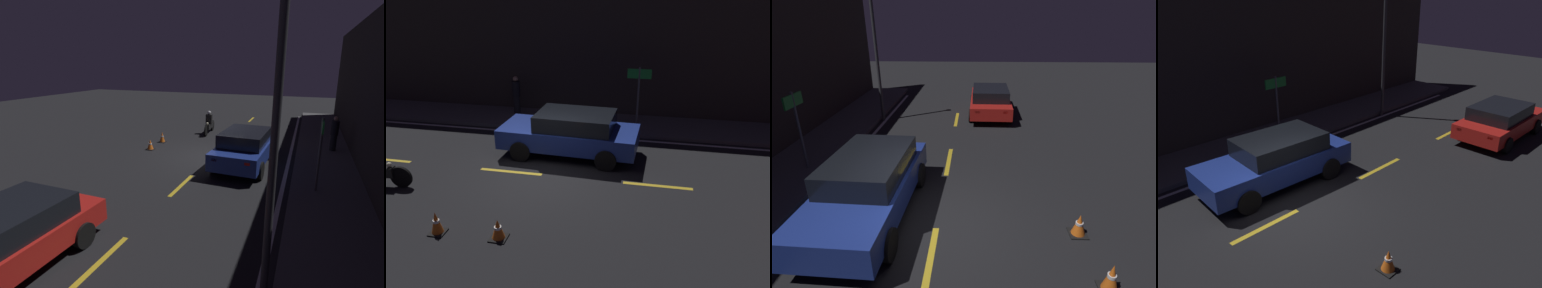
{
  "view_description": "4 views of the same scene",
  "coord_description": "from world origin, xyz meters",
  "views": [
    {
      "loc": [
        12.48,
        3.86,
        4.16
      ],
      "look_at": [
        1.28,
        -0.46,
        0.9
      ],
      "focal_mm": 28.0,
      "sensor_mm": 36.0,
      "label": 1
    },
    {
      "loc": [
        3.11,
        -9.78,
        5.41
      ],
      "look_at": [
        1.1,
        0.21,
        1.03
      ],
      "focal_mm": 35.0,
      "sensor_mm": 36.0,
      "label": 2
    },
    {
      "loc": [
        -5.57,
        -0.85,
        4.5
      ],
      "look_at": [
        2.33,
        -0.56,
        1.14
      ],
      "focal_mm": 28.0,
      "sensor_mm": 36.0,
      "label": 3
    },
    {
      "loc": [
        -5.19,
        -7.01,
        5.68
      ],
      "look_at": [
        2.65,
        0.58,
        0.97
      ],
      "focal_mm": 35.0,
      "sensor_mm": 36.0,
      "label": 4
    }
  ],
  "objects": [
    {
      "name": "traffic_cone_mid",
      "position": [
        -0.08,
        -3.21,
        0.25
      ],
      "size": [
        0.4,
        0.4,
        0.51
      ],
      "color": "black",
      "rests_on": "ground"
    },
    {
      "name": "lane_dash_c",
      "position": [
        -1.0,
        0.0,
        0.0
      ],
      "size": [
        2.0,
        0.14,
        0.01
      ],
      "color": "gold",
      "rests_on": "ground"
    },
    {
      "name": "taxi_red",
      "position": [
        8.94,
        -1.61,
        0.73
      ],
      "size": [
        4.4,
        2.06,
        1.36
      ],
      "rotation": [
        0.0,
        0.0,
        -0.02
      ],
      "color": "red",
      "rests_on": "ground"
    },
    {
      "name": "shop_sign",
      "position": [
        2.63,
        4.37,
        1.83
      ],
      "size": [
        0.9,
        0.08,
        2.4
      ],
      "color": "#4C4C51",
      "rests_on": "raised_curb"
    },
    {
      "name": "lane_dash_e",
      "position": [
        8.0,
        0.0,
        0.0
      ],
      "size": [
        2.0,
        0.14,
        0.01
      ],
      "color": "gold",
      "rests_on": "ground"
    },
    {
      "name": "sedan_blue",
      "position": [
        0.56,
        1.64,
        0.81
      ],
      "size": [
        4.66,
        2.15,
        1.52
      ],
      "rotation": [
        0.0,
        0.0,
        3.1
      ],
      "color": "navy",
      "rests_on": "ground"
    },
    {
      "name": "street_lamp",
      "position": [
        7.74,
        3.44,
        3.24
      ],
      "size": [
        0.28,
        0.28,
        5.76
      ],
      "color": "#333338",
      "rests_on": "ground"
    },
    {
      "name": "lane_dash_d",
      "position": [
        3.5,
        0.0,
        0.0
      ],
      "size": [
        2.0,
        0.14,
        0.01
      ],
      "color": "gold",
      "rests_on": "ground"
    },
    {
      "name": "lane_solid_kerb",
      "position": [
        0.0,
        3.34,
        0.0
      ],
      "size": [
        25.2,
        0.14,
        0.01
      ],
      "color": "silver",
      "rests_on": "ground"
    },
    {
      "name": "ground_plane",
      "position": [
        0.0,
        0.0,
        0.0
      ],
      "size": [
        56.0,
        56.0,
        0.0
      ],
      "primitive_type": "plane",
      "color": "black"
    },
    {
      "name": "building_front",
      "position": [
        0.0,
        6.08,
        3.05
      ],
      "size": [
        28.0,
        0.3,
        6.09
      ],
      "color": "#2D2826",
      "rests_on": "ground"
    },
    {
      "name": "raised_curb",
      "position": [
        0.0,
        4.76,
        0.07
      ],
      "size": [
        28.0,
        2.34,
        0.14
      ],
      "color": "#4C4C4F",
      "rests_on": "ground"
    }
  ]
}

